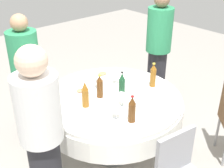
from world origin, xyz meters
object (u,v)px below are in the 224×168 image
at_px(dining_table, 112,108).
at_px(bottle_dark_green_east, 122,86).
at_px(wine_glass_north, 121,97).
at_px(person_south, 158,50).
at_px(wine_glass_right, 116,109).
at_px(plate_rear, 81,92).
at_px(bottle_brown_west, 100,87).
at_px(person_west, 42,140).
at_px(person_left, 27,77).
at_px(plate_outer, 143,101).
at_px(wine_glass_east, 98,80).
at_px(wine_glass_near, 116,75).
at_px(bottle_brown_right, 132,110).
at_px(bottle_amber_left, 85,95).
at_px(bottle_amber_south, 153,76).
at_px(plate_front, 136,87).
at_px(plate_inner, 102,75).

bearing_deg(dining_table, bottle_dark_green_east, 121.23).
height_order(wine_glass_north, person_south, person_south).
xyz_separation_m(wine_glass_right, plate_rear, (-0.04, -0.63, -0.09)).
bearing_deg(bottle_brown_west, person_west, 23.40).
height_order(plate_rear, person_left, person_left).
relative_size(plate_rear, person_left, 0.13).
bearing_deg(bottle_brown_west, bottle_dark_green_east, 132.55).
height_order(dining_table, wine_glass_right, wine_glass_right).
bearing_deg(wine_glass_right, plate_outer, -173.51).
relative_size(dining_table, plate_outer, 5.89).
xyz_separation_m(wine_glass_east, plate_outer, (-0.17, 0.54, -0.10)).
xyz_separation_m(bottle_dark_green_east, person_south, (-1.12, -0.47, -0.02)).
bearing_deg(wine_glass_near, bottle_brown_right, 58.82).
bearing_deg(bottle_brown_west, wine_glass_right, 70.75).
bearing_deg(bottle_amber_left, wine_glass_north, 137.49).
xyz_separation_m(plate_outer, person_south, (-1.01, -0.67, 0.11)).
relative_size(bottle_amber_south, wine_glass_north, 1.83).
height_order(bottle_amber_south, bottle_amber_left, bottle_amber_left).
relative_size(dining_table, wine_glass_right, 10.47).
bearing_deg(plate_rear, plate_outer, 122.95).
bearing_deg(bottle_amber_south, wine_glass_right, 15.81).
distance_m(wine_glass_right, person_left, 1.28).
height_order(wine_glass_north, plate_rear, wine_glass_north).
distance_m(dining_table, plate_front, 0.37).
xyz_separation_m(bottle_brown_right, person_west, (0.83, -0.15, 0.00)).
distance_m(bottle_dark_green_east, wine_glass_east, 0.34).
xyz_separation_m(wine_glass_east, wine_glass_north, (0.07, 0.46, 0.01)).
xyz_separation_m(plate_front, plate_rear, (0.54, -0.32, 0.00)).
distance_m(dining_table, bottle_amber_left, 0.43).
xyz_separation_m(dining_table, bottle_amber_left, (0.33, -0.03, 0.28)).
xyz_separation_m(bottle_amber_south, plate_outer, (0.33, 0.17, -0.13)).
relative_size(bottle_amber_left, plate_outer, 1.10).
height_order(wine_glass_north, person_west, person_west).
relative_size(bottle_amber_left, plate_inner, 1.17).
bearing_deg(person_west, bottle_dark_green_east, -95.57).
bearing_deg(wine_glass_right, bottle_brown_right, 123.26).
relative_size(bottle_dark_green_east, person_south, 0.19).
bearing_deg(plate_front, bottle_amber_left, -5.50).
relative_size(wine_glass_north, plate_rear, 0.77).
distance_m(bottle_amber_south, person_left, 1.46).
bearing_deg(plate_outer, person_south, -146.35).
distance_m(plate_front, person_south, 0.95).
bearing_deg(bottle_brown_right, person_west, -10.48).
xyz_separation_m(bottle_amber_south, plate_front, (0.17, -0.09, -0.13)).
height_order(bottle_dark_green_east, bottle_brown_right, bottle_dark_green_east).
xyz_separation_m(bottle_amber_south, bottle_dark_green_east, (0.45, -0.04, 0.01)).
xyz_separation_m(wine_glass_near, plate_outer, (0.05, 0.48, -0.11)).
bearing_deg(dining_table, bottle_amber_south, 165.74).
bearing_deg(wine_glass_north, bottle_brown_west, -82.72).
xyz_separation_m(bottle_amber_south, wine_glass_near, (0.28, -0.31, -0.02)).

